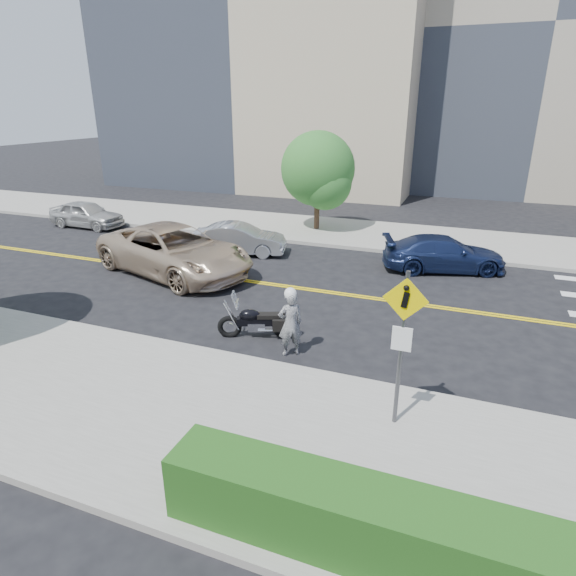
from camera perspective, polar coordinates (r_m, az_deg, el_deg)
The scene contains 14 objects.
ground_plane at distance 16.03m, azimuth 1.28°, elevation -0.01°, with size 120.00×120.00×0.00m, color black.
sidewalk_near at distance 10.06m, azimuth -13.90°, elevation -14.07°, with size 60.00×5.00×0.15m, color #9E9B91.
sidewalk_far at distance 22.88m, azimuth 7.74°, elevation 6.47°, with size 60.00×5.00×0.15m, color #9E9B91.
building_left at distance 39.67m, azimuth -1.75°, elevation 30.82°, with size 22.00×14.00×25.00m, color tan.
building_mid at distance 40.41m, azimuth 27.96°, elevation 24.89°, with size 18.00×14.00×20.00m, color #A39984.
hedge at distance 7.06m, azimuth 24.64°, elevation -27.76°, with size 9.00×0.90×1.00m, color #235619.
pedestrian_sign at distance 8.69m, azimuth 13.39°, elevation -5.49°, with size 0.78×0.08×3.00m.
motorcyclist at distance 11.52m, azimuth 0.28°, elevation -4.05°, with size 0.72×0.67×1.75m.
motorcycle at distance 12.52m, azimuth -3.57°, elevation -3.21°, with size 2.04×0.62×1.24m, color black, non-canonical shape.
suv at distance 17.66m, azimuth -13.33°, elevation 4.36°, with size 2.85×6.18×1.72m, color beige.
parked_car_white at distance 25.98m, azimuth -22.79°, elevation 8.07°, with size 1.52×3.79×1.29m, color beige.
parked_car_silver at distance 19.66m, azimuth -5.86°, elevation 5.79°, with size 1.32×3.77×1.24m, color #9DA0A4.
parked_car_blue at distance 18.49m, azimuth 17.97°, elevation 3.91°, with size 1.77×4.36×1.27m, color navy.
tree_far_a at distance 22.76m, azimuth 3.54°, elevation 13.90°, with size 3.40×3.40×4.65m.
Camera 1 is at (5.05, -14.08, 5.76)m, focal length 30.00 mm.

